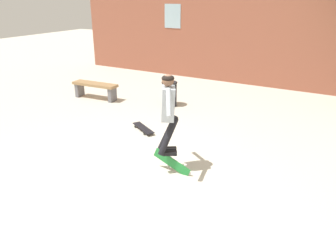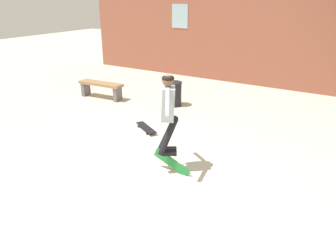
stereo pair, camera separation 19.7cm
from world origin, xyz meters
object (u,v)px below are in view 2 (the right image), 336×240
at_px(skateboard_resting, 146,128).
at_px(park_bench, 101,87).
at_px(trash_bin, 174,93).
at_px(skater, 168,108).
at_px(skateboard_flipping, 172,163).

bearing_deg(skateboard_resting, park_bench, -177.17).
bearing_deg(skateboard_resting, trash_bin, 131.39).
distance_m(park_bench, skater, 5.17).
bearing_deg(trash_bin, skateboard_resting, -78.88).
relative_size(trash_bin, skater, 0.49).
height_order(trash_bin, skateboard_flipping, trash_bin).
bearing_deg(skater, skateboard_flipping, -37.51).
height_order(park_bench, trash_bin, trash_bin).
xyz_separation_m(skater, skateboard_flipping, (0.09, -0.01, -1.07)).
distance_m(trash_bin, skateboard_flipping, 3.93).
bearing_deg(skater, skateboard_resting, 105.67).
distance_m(park_bench, skateboard_resting, 3.13).
xyz_separation_m(park_bench, trash_bin, (2.37, 0.57, 0.02)).
bearing_deg(trash_bin, skateboard_flipping, -59.98).
height_order(park_bench, skateboard_resting, park_bench).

